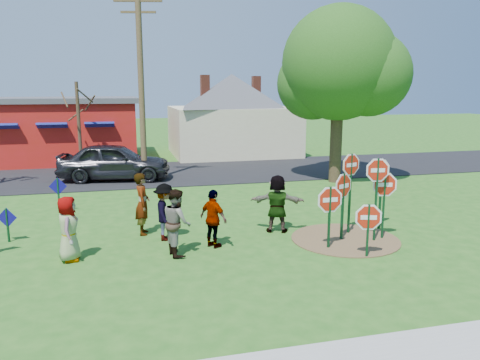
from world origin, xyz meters
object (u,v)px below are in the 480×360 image
at_px(stop_sign_a, 330,204).
at_px(person_a, 68,229).
at_px(person_b, 142,204).
at_px(stop_sign_d, 382,176).
at_px(leafy_tree, 341,70).
at_px(stop_sign_b, 351,173).
at_px(suv, 114,161).
at_px(utility_pole, 141,83).
at_px(stop_sign_c, 377,180).

distance_m(stop_sign_a, person_a, 7.02).
distance_m(person_a, person_b, 2.71).
bearing_deg(stop_sign_d, leafy_tree, 55.82).
relative_size(stop_sign_b, person_a, 1.53).
xyz_separation_m(stop_sign_a, person_b, (-4.99, 2.64, -0.32)).
relative_size(stop_sign_a, suv, 0.36).
bearing_deg(leafy_tree, suv, 164.43).
relative_size(stop_sign_a, person_a, 1.11).
xyz_separation_m(person_a, suv, (1.05, 10.96, 0.08)).
bearing_deg(utility_pole, stop_sign_c, -60.30).
distance_m(stop_sign_d, suv, 13.31).
relative_size(stop_sign_a, leafy_tree, 0.23).
bearing_deg(person_b, person_a, 136.97).
xyz_separation_m(stop_sign_b, stop_sign_c, (0.39, -0.87, -0.08)).
bearing_deg(person_a, suv, -4.56).
height_order(person_b, leafy_tree, leafy_tree).
bearing_deg(person_a, stop_sign_d, -85.55).
relative_size(stop_sign_d, utility_pole, 0.27).
bearing_deg(leafy_tree, utility_pole, 166.86).
distance_m(stop_sign_a, suv, 13.15).
height_order(stop_sign_b, stop_sign_c, stop_sign_b).
xyz_separation_m(stop_sign_b, suv, (-7.10, 10.62, -0.97)).
bearing_deg(stop_sign_d, utility_pole, 107.61).
distance_m(stop_sign_a, utility_pole, 12.32).
xyz_separation_m(stop_sign_b, stop_sign_d, (1.20, 0.24, -0.21)).
bearing_deg(person_b, stop_sign_c, -106.35).
bearing_deg(person_b, stop_sign_d, -96.21).
relative_size(stop_sign_b, stop_sign_d, 1.11).
xyz_separation_m(stop_sign_b, utility_pole, (-5.71, 9.82, 2.77)).
bearing_deg(stop_sign_b, stop_sign_d, -7.68).
relative_size(stop_sign_a, person_b, 1.00).
distance_m(stop_sign_b, stop_sign_c, 0.96).
relative_size(suv, utility_pole, 0.60).
height_order(stop_sign_d, person_a, stop_sign_d).
relative_size(stop_sign_a, stop_sign_c, 0.73).
height_order(stop_sign_c, leafy_tree, leafy_tree).
distance_m(stop_sign_c, suv, 13.74).
bearing_deg(suv, stop_sign_c, -137.88).
relative_size(stop_sign_a, stop_sign_b, 0.73).
xyz_separation_m(stop_sign_d, leafy_tree, (2.14, 7.47, 3.59)).
distance_m(stop_sign_c, stop_sign_d, 1.38).
bearing_deg(stop_sign_b, stop_sign_a, -155.44).
height_order(stop_sign_b, leafy_tree, leafy_tree).
height_order(stop_sign_a, person_a, stop_sign_a).
xyz_separation_m(stop_sign_a, leafy_tree, (4.53, 8.83, 4.02)).
height_order(stop_sign_a, stop_sign_b, stop_sign_b).
bearing_deg(stop_sign_b, leafy_tree, 47.76).
xyz_separation_m(stop_sign_a, stop_sign_b, (1.19, 1.12, 0.64)).
height_order(stop_sign_c, suv, stop_sign_c).
xyz_separation_m(stop_sign_c, stop_sign_d, (0.81, 1.11, -0.13)).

